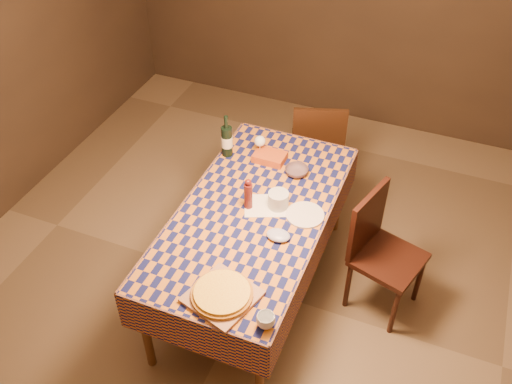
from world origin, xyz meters
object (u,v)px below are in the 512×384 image
wine_bottle (227,141)px  white_plate (305,215)px  chair_far (317,144)px  chair_right (379,246)px  cutting_board (222,296)px  pizza (222,293)px  dining_table (253,220)px  bowl (297,171)px

wine_bottle → white_plate: size_ratio=1.32×
chair_far → chair_right: (0.73, -0.95, 0.00)m
cutting_board → wine_bottle: wine_bottle is taller
cutting_board → chair_far: size_ratio=0.38×
cutting_board → pizza: pizza is taller
dining_table → cutting_board: 0.73m
cutting_board → chair_right: chair_right is taller
wine_bottle → white_plate: wine_bottle is taller
white_plate → pizza: bearing=-105.2°
cutting_board → chair_far: chair_far is taller
wine_bottle → chair_right: wine_bottle is taller
bowl → dining_table: bearing=-106.0°
dining_table → chair_right: (0.81, 0.25, -0.17)m
cutting_board → chair_right: (0.71, 0.96, -0.26)m
bowl → wine_bottle: size_ratio=0.50×
dining_table → chair_far: bearing=86.2°
wine_bottle → chair_far: size_ratio=0.36×
chair_far → chair_right: bearing=-52.5°
cutting_board → pizza: bearing=0.0°
chair_far → chair_right: same height
bowl → white_plate: size_ratio=0.66×
dining_table → white_plate: bearing=15.6°
wine_bottle → white_plate: 0.85m
chair_far → bowl: bearing=-85.6°
pizza → chair_right: (0.71, 0.96, -0.29)m
dining_table → chair_right: size_ratio=1.98×
cutting_board → wine_bottle: size_ratio=1.06×
bowl → wine_bottle: 0.55m
white_plate → chair_far: size_ratio=0.27×
dining_table → white_plate: 0.35m
pizza → dining_table: bearing=98.5°
bowl → wine_bottle: bearing=177.1°
cutting_board → wine_bottle: (-0.52, 1.22, 0.11)m
bowl → white_plate: bowl is taller
cutting_board → dining_table: bearing=98.5°
pizza → chair_far: (-0.03, 1.92, -0.29)m
dining_table → bowl: bowl is taller
chair_right → white_plate: bearing=-162.2°
dining_table → wine_bottle: (-0.41, 0.50, 0.20)m
pizza → bowl: 1.19m
pizza → chair_right: size_ratio=0.46×
cutting_board → white_plate: bearing=74.8°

